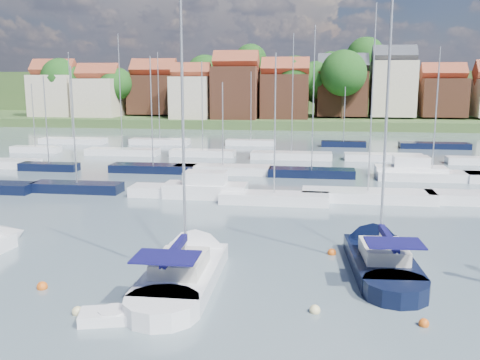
# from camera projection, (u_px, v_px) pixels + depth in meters

# --- Properties ---
(ground) EXTENTS (260.00, 260.00, 0.00)m
(ground) POSITION_uv_depth(u_px,v_px,m) (283.00, 163.00, 64.19)
(ground) COLOR #4F626C
(ground) RESTS_ON ground
(sailboat_centre) EXTENTS (3.47, 12.41, 16.75)m
(sailboat_centre) POSITION_uv_depth(u_px,v_px,m) (190.00, 265.00, 27.80)
(sailboat_centre) COLOR white
(sailboat_centre) RESTS_ON ground
(sailboat_navy) EXTENTS (3.85, 11.76, 16.04)m
(sailboat_navy) POSITION_uv_depth(u_px,v_px,m) (376.00, 255.00, 29.41)
(sailboat_navy) COLOR black
(sailboat_navy) RESTS_ON ground
(tender) EXTENTS (2.99, 1.97, 0.59)m
(tender) POSITION_uv_depth(u_px,v_px,m) (114.00, 316.00, 22.09)
(tender) COLOR white
(tender) RESTS_ON ground
(buoy_b) EXTENTS (0.48, 0.48, 0.48)m
(buoy_b) POSITION_uv_depth(u_px,v_px,m) (78.00, 314.00, 22.77)
(buoy_b) COLOR beige
(buoy_b) RESTS_ON ground
(buoy_c) EXTENTS (0.51, 0.51, 0.51)m
(buoy_c) POSITION_uv_depth(u_px,v_px,m) (42.00, 289.00, 25.54)
(buoy_c) COLOR #D85914
(buoy_c) RESTS_ON ground
(buoy_d) EXTENTS (0.48, 0.48, 0.48)m
(buoy_d) POSITION_uv_depth(u_px,v_px,m) (315.00, 312.00, 22.94)
(buoy_d) COLOR beige
(buoy_d) RESTS_ON ground
(buoy_e) EXTENTS (0.49, 0.49, 0.49)m
(buoy_e) POSITION_uv_depth(u_px,v_px,m) (332.00, 254.00, 30.58)
(buoy_e) COLOR #D85914
(buoy_e) RESTS_ON ground
(buoy_f) EXTENTS (0.43, 0.43, 0.43)m
(buoy_f) POSITION_uv_depth(u_px,v_px,m) (424.00, 326.00, 21.68)
(buoy_f) COLOR #D85914
(buoy_f) RESTS_ON ground
(marina_field) EXTENTS (79.62, 41.41, 15.93)m
(marina_field) POSITION_uv_depth(u_px,v_px,m) (298.00, 166.00, 59.12)
(marina_field) COLOR white
(marina_field) RESTS_ON ground
(far_shore_town) EXTENTS (212.46, 90.00, 22.27)m
(far_shore_town) POSITION_uv_depth(u_px,v_px,m) (312.00, 99.00, 153.17)
(far_shore_town) COLOR #445A2D
(far_shore_town) RESTS_ON ground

